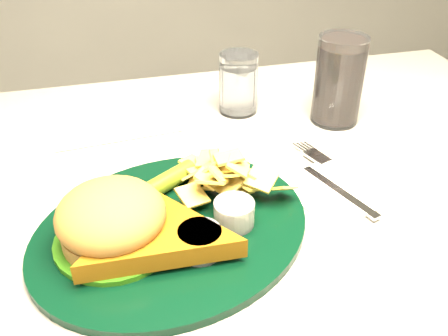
# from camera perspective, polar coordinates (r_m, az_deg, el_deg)

# --- Properties ---
(dinner_plate) EXTENTS (0.43, 0.40, 0.08)m
(dinner_plate) POSITION_cam_1_polar(r_m,az_deg,el_deg) (0.59, -6.12, -4.50)
(dinner_plate) COLOR black
(dinner_plate) RESTS_ON table
(water_glass) EXTENTS (0.08, 0.08, 0.10)m
(water_glass) POSITION_cam_1_polar(r_m,az_deg,el_deg) (0.86, 1.66, 9.64)
(water_glass) COLOR white
(water_glass) RESTS_ON table
(cola_glass) EXTENTS (0.09, 0.09, 0.14)m
(cola_glass) POSITION_cam_1_polar(r_m,az_deg,el_deg) (0.84, 12.98, 9.74)
(cola_glass) COLOR black
(cola_glass) RESTS_ON table
(fork_napkin) EXTENTS (0.18, 0.21, 0.01)m
(fork_napkin) POSITION_cam_1_polar(r_m,az_deg,el_deg) (0.69, 12.69, -2.16)
(fork_napkin) COLOR white
(fork_napkin) RESTS_ON table
(wrapped_straw) EXTENTS (0.21, 0.09, 0.01)m
(wrapped_straw) POSITION_cam_1_polar(r_m,az_deg,el_deg) (0.80, -11.69, 3.25)
(wrapped_straw) COLOR white
(wrapped_straw) RESTS_ON table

